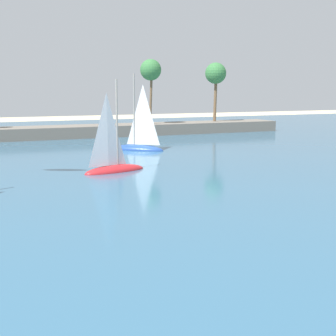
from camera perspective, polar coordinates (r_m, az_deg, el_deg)
The scene contains 2 objects.
sailboat_near_shore at distance 43.30m, azimuth -6.45°, elevation 0.61°, with size 6.29×3.24×8.75m.
sailboat_toward_headland at distance 58.36m, azimuth -3.53°, elevation 2.98°, with size 6.30×6.04×9.74m.
Camera 1 is at (-3.23, -2.38, 7.37)m, focal length 51.73 mm.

